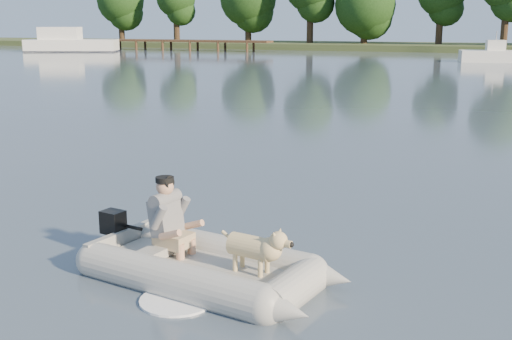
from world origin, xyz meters
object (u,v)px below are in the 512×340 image
at_px(dock, 185,45).
at_px(cabin_cruiser, 72,39).
at_px(dog, 251,251).
at_px(motorboat, 499,47).
at_px(man, 167,214).
at_px(dinghy, 207,238).

xyz_separation_m(dock, cabin_cruiser, (-8.83, -6.22, 0.64)).
relative_size(dog, motorboat, 0.15).
distance_m(man, motorboat, 43.19).
relative_size(dinghy, cabin_cruiser, 0.47).
relative_size(dock, cabin_cruiser, 2.03).
relative_size(dock, dog, 22.38).
bearing_deg(cabin_cruiser, man, -74.30).
bearing_deg(cabin_cruiser, dock, 13.71).
distance_m(dock, cabin_cruiser, 10.82).
distance_m(dinghy, motorboat, 43.31).
xyz_separation_m(man, motorboat, (3.48, 43.05, 0.37)).
bearing_deg(motorboat, man, -104.93).
relative_size(dog, cabin_cruiser, 0.09).
bearing_deg(motorboat, dock, 152.71).
xyz_separation_m(dock, dog, (26.98, -52.23, -0.07)).
relative_size(man, motorboat, 0.17).
relative_size(cabin_cruiser, motorboat, 1.64).
bearing_deg(dog, dock, 128.77).
bearing_deg(dinghy, dog, 4.57).
xyz_separation_m(dinghy, cabin_cruiser, (-35.25, 45.94, 0.66)).
bearing_deg(cabin_cruiser, dinghy, -73.94).
xyz_separation_m(dog, motorboat, (2.34, 43.28, 0.59)).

